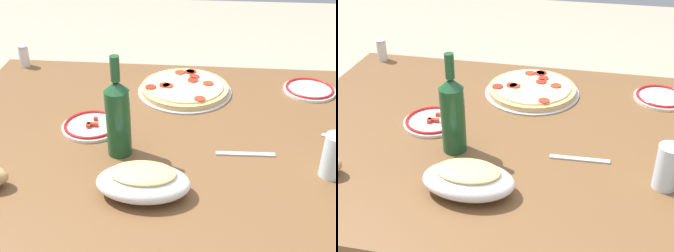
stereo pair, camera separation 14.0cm
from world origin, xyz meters
The scene contains 9 objects.
dining_table centered at (0.00, 0.00, 0.61)m, with size 1.43×1.06×0.70m.
pepperoni_pizza centered at (0.03, 0.29, 0.72)m, with size 0.34×0.34×0.03m.
baked_pasta_dish centered at (-0.04, -0.29, 0.74)m, with size 0.24×0.15×0.08m.
wine_bottle centered at (-0.13, -0.11, 0.82)m, with size 0.07×0.07×0.30m.
water_glass centered at (0.45, -0.17, 0.76)m, with size 0.06×0.06×0.12m, color silver.
side_plate_near centered at (0.48, 0.34, 0.71)m, with size 0.18×0.18×0.02m.
side_plate_far centered at (-0.24, 0.02, 0.71)m, with size 0.19×0.19×0.02m.
spice_shaker centered at (-0.62, 0.47, 0.75)m, with size 0.04×0.04×0.09m.
fork_right centered at (0.23, -0.09, 0.70)m, with size 0.17×0.02×0.01m, color #B7B7BC.
Camera 1 is at (0.11, -1.20, 1.45)m, focal length 49.22 mm.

